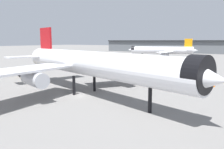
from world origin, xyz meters
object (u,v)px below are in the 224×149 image
airliner_near_gate (90,64)px  airliner_far_taxiway (162,50)px  traffic_cone_wingtip (214,85)px  service_truck_front (27,71)px

airliner_near_gate → airliner_far_taxiway: bearing=117.8°
airliner_near_gate → traffic_cone_wingtip: size_ratio=78.99×
airliner_near_gate → service_truck_front: bearing=-179.1°
airliner_near_gate → airliner_far_taxiway: airliner_near_gate is taller
airliner_far_taxiway → traffic_cone_wingtip: bearing=100.2°
airliner_near_gate → traffic_cone_wingtip: airliner_near_gate is taller
airliner_near_gate → traffic_cone_wingtip: bearing=63.8°
airliner_far_taxiway → service_truck_front: (-11.14, -89.83, -4.06)m
traffic_cone_wingtip → airliner_near_gate: bearing=-131.1°
airliner_near_gate → traffic_cone_wingtip: (20.86, 23.94, -6.32)m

